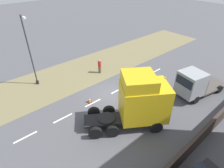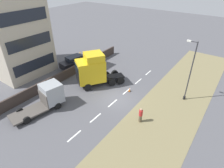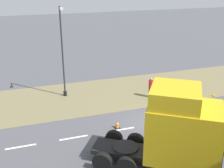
% 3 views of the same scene
% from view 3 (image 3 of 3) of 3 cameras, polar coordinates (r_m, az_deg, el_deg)
% --- Properties ---
extents(ground_plane, '(120.00, 120.00, 0.00)m').
position_cam_3_polar(ground_plane, '(19.67, 8.29, -8.09)').
color(ground_plane, '#515156').
rests_on(ground_plane, ground).
extents(grass_verge, '(7.00, 44.00, 0.01)m').
position_cam_3_polar(grass_verge, '(24.60, 2.20, -1.58)').
color(grass_verge, olive).
rests_on(grass_verge, ground).
extents(lane_markings, '(0.16, 17.80, 0.00)m').
position_cam_3_polar(lane_markings, '(19.40, 6.42, -8.43)').
color(lane_markings, white).
rests_on(lane_markings, ground).
extents(lorry_cab, '(5.56, 6.59, 4.76)m').
position_cam_3_polar(lorry_cab, '(14.62, 13.23, -9.19)').
color(lorry_cab, black).
rests_on(lorry_cab, ground).
extents(lamp_post, '(1.26, 0.29, 7.38)m').
position_cam_3_polar(lamp_post, '(22.91, -9.95, 5.55)').
color(lamp_post, black).
rests_on(lamp_post, ground).
extents(pedestrian, '(0.39, 0.39, 1.74)m').
position_cam_3_polar(pedestrian, '(23.43, 7.90, -0.76)').
color(pedestrian, brown).
rests_on(pedestrian, ground).
extents(traffic_cone_lead, '(0.36, 0.36, 0.58)m').
position_cam_3_polar(traffic_cone_lead, '(18.91, 1.07, -8.15)').
color(traffic_cone_lead, black).
rests_on(traffic_cone_lead, ground).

